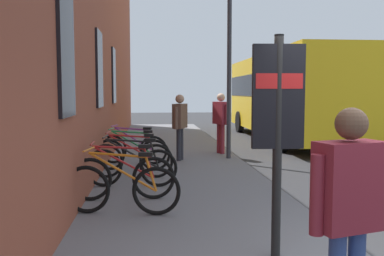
{
  "coord_description": "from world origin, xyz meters",
  "views": [
    {
      "loc": [
        -3.56,
        2.41,
        1.92
      ],
      "look_at": [
        3.12,
        1.75,
        1.35
      ],
      "focal_mm": 39.35,
      "sensor_mm": 36.0,
      "label": 1
    }
  ],
  "objects_px": {
    "bicycle_by_door": "(131,166)",
    "pedestrian_near_bus": "(180,120)",
    "city_bus": "(286,92)",
    "bicycle_end_of_row": "(132,159)",
    "pedestrian_crossing_street": "(221,117)",
    "bicycle_under_window": "(123,177)",
    "pedestrian_by_facade": "(349,201)",
    "bicycle_far_end": "(133,149)",
    "transit_info_sign": "(278,111)",
    "street_lamp": "(229,44)",
    "bicycle_mid_rack": "(132,153)",
    "bicycle_leaning_wall": "(122,188)"
  },
  "relations": [
    {
      "from": "bicycle_leaning_wall",
      "to": "city_bus",
      "type": "xyz_separation_m",
      "value": [
        10.25,
        -5.84,
        1.41
      ]
    },
    {
      "from": "transit_info_sign",
      "to": "pedestrian_crossing_street",
      "type": "height_order",
      "value": "transit_info_sign"
    },
    {
      "from": "bicycle_by_door",
      "to": "pedestrian_near_bus",
      "type": "relative_size",
      "value": 1.02
    },
    {
      "from": "bicycle_mid_rack",
      "to": "street_lamp",
      "type": "distance_m",
      "value": 4.0
    },
    {
      "from": "pedestrian_near_bus",
      "to": "bicycle_end_of_row",
      "type": "bearing_deg",
      "value": 152.03
    },
    {
      "from": "city_bus",
      "to": "bicycle_end_of_row",
      "type": "bearing_deg",
      "value": 142.56
    },
    {
      "from": "bicycle_leaning_wall",
      "to": "pedestrian_crossing_street",
      "type": "bearing_deg",
      "value": -22.49
    },
    {
      "from": "city_bus",
      "to": "pedestrian_near_bus",
      "type": "distance_m",
      "value": 7.15
    },
    {
      "from": "bicycle_mid_rack",
      "to": "city_bus",
      "type": "distance_m",
      "value": 9.01
    },
    {
      "from": "bicycle_leaning_wall",
      "to": "pedestrian_near_bus",
      "type": "distance_m",
      "value": 5.05
    },
    {
      "from": "bicycle_under_window",
      "to": "city_bus",
      "type": "bearing_deg",
      "value": -32.01
    },
    {
      "from": "bicycle_end_of_row",
      "to": "bicycle_mid_rack",
      "type": "xyz_separation_m",
      "value": [
        0.87,
        0.02,
        0.0
      ]
    },
    {
      "from": "bicycle_under_window",
      "to": "bicycle_far_end",
      "type": "bearing_deg",
      "value": -0.59
    },
    {
      "from": "pedestrian_near_bus",
      "to": "pedestrian_by_facade",
      "type": "height_order",
      "value": "pedestrian_near_bus"
    },
    {
      "from": "bicycle_far_end",
      "to": "pedestrian_by_facade",
      "type": "distance_m",
      "value": 8.01
    },
    {
      "from": "bicycle_by_door",
      "to": "bicycle_end_of_row",
      "type": "relative_size",
      "value": 1.0
    },
    {
      "from": "pedestrian_crossing_street",
      "to": "pedestrian_by_facade",
      "type": "distance_m",
      "value": 9.39
    },
    {
      "from": "transit_info_sign",
      "to": "pedestrian_by_facade",
      "type": "relative_size",
      "value": 1.42
    },
    {
      "from": "bicycle_by_door",
      "to": "pedestrian_by_facade",
      "type": "height_order",
      "value": "pedestrian_by_facade"
    },
    {
      "from": "transit_info_sign",
      "to": "pedestrian_near_bus",
      "type": "distance_m",
      "value": 6.73
    },
    {
      "from": "bicycle_end_of_row",
      "to": "pedestrian_by_facade",
      "type": "xyz_separation_m",
      "value": [
        -6.04,
        -1.79,
        0.65
      ]
    },
    {
      "from": "bicycle_end_of_row",
      "to": "street_lamp",
      "type": "distance_m",
      "value": 4.4
    },
    {
      "from": "bicycle_by_door",
      "to": "transit_info_sign",
      "type": "distance_m",
      "value": 4.2
    },
    {
      "from": "street_lamp",
      "to": "bicycle_far_end",
      "type": "bearing_deg",
      "value": 104.73
    },
    {
      "from": "bicycle_by_door",
      "to": "pedestrian_crossing_street",
      "type": "distance_m",
      "value": 4.87
    },
    {
      "from": "transit_info_sign",
      "to": "pedestrian_by_facade",
      "type": "height_order",
      "value": "transit_info_sign"
    },
    {
      "from": "bicycle_end_of_row",
      "to": "pedestrian_crossing_street",
      "type": "bearing_deg",
      "value": -36.36
    },
    {
      "from": "bicycle_under_window",
      "to": "pedestrian_by_facade",
      "type": "height_order",
      "value": "pedestrian_by_facade"
    },
    {
      "from": "bicycle_mid_rack",
      "to": "bicycle_leaning_wall",
      "type": "bearing_deg",
      "value": 179.85
    },
    {
      "from": "bicycle_under_window",
      "to": "bicycle_mid_rack",
      "type": "bearing_deg",
      "value": -1.07
    },
    {
      "from": "bicycle_mid_rack",
      "to": "pedestrian_near_bus",
      "type": "height_order",
      "value": "pedestrian_near_bus"
    },
    {
      "from": "bicycle_far_end",
      "to": "pedestrian_near_bus",
      "type": "relative_size",
      "value": 0.99
    },
    {
      "from": "bicycle_by_door",
      "to": "pedestrian_near_bus",
      "type": "height_order",
      "value": "pedestrian_near_bus"
    },
    {
      "from": "bicycle_by_door",
      "to": "street_lamp",
      "type": "bearing_deg",
      "value": -37.4
    },
    {
      "from": "bicycle_under_window",
      "to": "bicycle_leaning_wall",
      "type": "bearing_deg",
      "value": -177.22
    },
    {
      "from": "bicycle_by_door",
      "to": "bicycle_under_window",
      "type": "bearing_deg",
      "value": 173.97
    },
    {
      "from": "bicycle_end_of_row",
      "to": "bicycle_mid_rack",
      "type": "relative_size",
      "value": 1.01
    },
    {
      "from": "pedestrian_by_facade",
      "to": "bicycle_far_end",
      "type": "bearing_deg",
      "value": 13.19
    },
    {
      "from": "bicycle_end_of_row",
      "to": "pedestrian_by_facade",
      "type": "bearing_deg",
      "value": -163.51
    },
    {
      "from": "bicycle_under_window",
      "to": "transit_info_sign",
      "type": "relative_size",
      "value": 0.74
    },
    {
      "from": "pedestrian_by_facade",
      "to": "bicycle_by_door",
      "type": "bearing_deg",
      "value": 18.66
    },
    {
      "from": "pedestrian_by_facade",
      "to": "bicycle_under_window",
      "type": "bearing_deg",
      "value": 23.77
    },
    {
      "from": "bicycle_under_window",
      "to": "transit_info_sign",
      "type": "xyz_separation_m",
      "value": [
        -2.66,
        -1.82,
        1.21
      ]
    },
    {
      "from": "pedestrian_crossing_street",
      "to": "bicycle_by_door",
      "type": "bearing_deg",
      "value": 149.9
    },
    {
      "from": "bicycle_far_end",
      "to": "city_bus",
      "type": "xyz_separation_m",
      "value": [
        5.86,
        -5.85,
        1.41
      ]
    },
    {
      "from": "pedestrian_by_facade",
      "to": "street_lamp",
      "type": "distance_m",
      "value": 8.72
    },
    {
      "from": "bicycle_leaning_wall",
      "to": "pedestrian_crossing_street",
      "type": "xyz_separation_m",
      "value": [
        5.99,
        -2.48,
        0.69
      ]
    },
    {
      "from": "bicycle_end_of_row",
      "to": "bicycle_mid_rack",
      "type": "distance_m",
      "value": 0.87
    },
    {
      "from": "bicycle_by_door",
      "to": "city_bus",
      "type": "xyz_separation_m",
      "value": [
        8.43,
        -5.78,
        1.41
      ]
    },
    {
      "from": "bicycle_far_end",
      "to": "city_bus",
      "type": "height_order",
      "value": "city_bus"
    }
  ]
}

